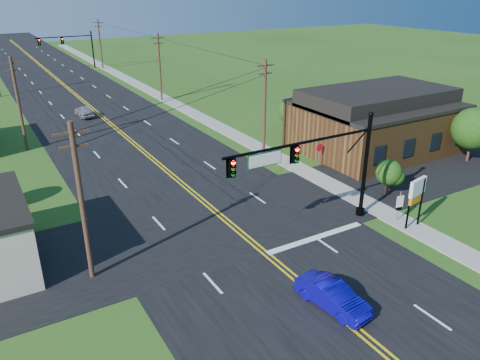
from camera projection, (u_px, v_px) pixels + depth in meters
ground at (343, 322)px, 22.70m from camera, size 260.00×260.00×0.00m
road_main at (87, 106)px, 62.35m from camera, size 16.00×220.00×0.04m
road_cross at (224, 221)px, 32.21m from camera, size 70.00×10.00×0.04m
sidewalk at (191, 112)px, 59.32m from camera, size 2.00×160.00×0.08m
signal_mast_main at (315, 164)px, 29.22m from camera, size 11.30×0.60×7.48m
signal_mast_far at (68, 45)px, 86.46m from camera, size 10.98×0.60×7.48m
brick_building at (374, 126)px, 45.41m from camera, size 14.20×11.20×4.70m
utility_pole_left_a at (81, 201)px, 24.35m from camera, size 1.80×0.28×9.00m
utility_pole_left_b at (19, 103)px, 44.18m from camera, size 1.80×0.28×9.00m
utility_pole_right_a at (265, 106)px, 42.89m from camera, size 1.80×0.28×9.00m
utility_pole_right_b at (160, 66)px, 63.51m from camera, size 1.80×0.28×9.00m
utility_pole_right_c at (100, 43)px, 87.31m from camera, size 1.80×0.28×9.00m
tree_right_front at (473, 129)px, 41.90m from camera, size 3.80×3.80×5.00m
tree_right_back at (292, 111)px, 49.79m from camera, size 3.00×3.00×4.10m
shrub_corner at (389, 173)px, 35.59m from camera, size 2.00×2.00×2.86m
blue_car at (332, 296)px, 23.45m from camera, size 2.05×4.27×1.35m
distant_car at (84, 112)px, 56.98m from camera, size 1.78×4.04×1.35m
route_sign at (400, 204)px, 31.76m from camera, size 0.56×0.13×2.24m
stop_sign at (319, 150)px, 41.35m from camera, size 0.76×0.08×2.14m
pylon_sign at (417, 192)px, 30.47m from camera, size 1.73×0.60×3.52m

